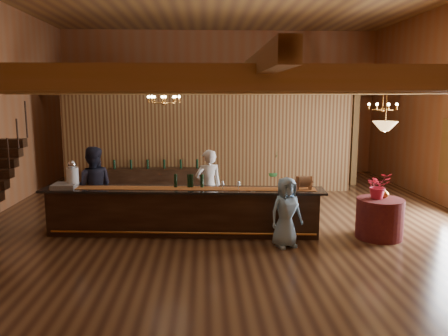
{
  "coord_description": "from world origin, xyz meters",
  "views": [
    {
      "loc": [
        -0.62,
        -10.16,
        3.0
      ],
      "look_at": [
        -0.14,
        0.69,
        1.22
      ],
      "focal_mm": 35.0,
      "sensor_mm": 36.0,
      "label": 1
    }
  ],
  "objects_px": {
    "raffle_drum": "(304,182)",
    "floor_plant": "(274,169)",
    "guest": "(286,212)",
    "beverage_dispenser": "(72,174)",
    "chandelier_left": "(164,99)",
    "bartender": "(208,187)",
    "pendant_lamp": "(385,126)",
    "chandelier_right": "(383,106)",
    "backbar_shelf": "(156,182)",
    "round_table": "(380,218)",
    "staff_second": "(93,187)",
    "tasting_bar": "(183,211)"
  },
  "relations": [
    {
      "from": "raffle_drum",
      "to": "floor_plant",
      "type": "bearing_deg",
      "value": 88.49
    },
    {
      "from": "guest",
      "to": "beverage_dispenser",
      "type": "bearing_deg",
      "value": 144.98
    },
    {
      "from": "chandelier_left",
      "to": "bartender",
      "type": "height_order",
      "value": "chandelier_left"
    },
    {
      "from": "pendant_lamp",
      "to": "floor_plant",
      "type": "height_order",
      "value": "pendant_lamp"
    },
    {
      "from": "beverage_dispenser",
      "to": "pendant_lamp",
      "type": "xyz_separation_m",
      "value": [
        6.65,
        -0.69,
        1.09
      ]
    },
    {
      "from": "raffle_drum",
      "to": "chandelier_right",
      "type": "xyz_separation_m",
      "value": [
        2.69,
        2.59,
        1.55
      ]
    },
    {
      "from": "raffle_drum",
      "to": "backbar_shelf",
      "type": "bearing_deg",
      "value": 130.51
    },
    {
      "from": "beverage_dispenser",
      "to": "backbar_shelf",
      "type": "xyz_separation_m",
      "value": [
        1.41,
        3.71,
        -0.9
      ]
    },
    {
      "from": "beverage_dispenser",
      "to": "raffle_drum",
      "type": "relative_size",
      "value": 1.76
    },
    {
      "from": "raffle_drum",
      "to": "bartender",
      "type": "distance_m",
      "value": 2.33
    },
    {
      "from": "bartender",
      "to": "guest",
      "type": "distance_m",
      "value": 2.33
    },
    {
      "from": "round_table",
      "to": "pendant_lamp",
      "type": "bearing_deg",
      "value": -26.57
    },
    {
      "from": "beverage_dispenser",
      "to": "pendant_lamp",
      "type": "distance_m",
      "value": 6.77
    },
    {
      "from": "raffle_drum",
      "to": "staff_second",
      "type": "relative_size",
      "value": 0.18
    },
    {
      "from": "chandelier_left",
      "to": "pendant_lamp",
      "type": "distance_m",
      "value": 5.25
    },
    {
      "from": "round_table",
      "to": "floor_plant",
      "type": "height_order",
      "value": "floor_plant"
    },
    {
      "from": "beverage_dispenser",
      "to": "round_table",
      "type": "bearing_deg",
      "value": -5.96
    },
    {
      "from": "tasting_bar",
      "to": "backbar_shelf",
      "type": "bearing_deg",
      "value": 109.08
    },
    {
      "from": "chandelier_right",
      "to": "floor_plant",
      "type": "distance_m",
      "value": 3.96
    },
    {
      "from": "backbar_shelf",
      "to": "bartender",
      "type": "height_order",
      "value": "bartender"
    },
    {
      "from": "floor_plant",
      "to": "beverage_dispenser",
      "type": "bearing_deg",
      "value": -140.3
    },
    {
      "from": "backbar_shelf",
      "to": "pendant_lamp",
      "type": "bearing_deg",
      "value": -40.02
    },
    {
      "from": "raffle_drum",
      "to": "bartender",
      "type": "relative_size",
      "value": 0.19
    },
    {
      "from": "chandelier_right",
      "to": "floor_plant",
      "type": "xyz_separation_m",
      "value": [
        -2.56,
        2.21,
        -2.06
      ]
    },
    {
      "from": "round_table",
      "to": "bartender",
      "type": "distance_m",
      "value": 3.89
    },
    {
      "from": "round_table",
      "to": "guest",
      "type": "xyz_separation_m",
      "value": [
        -2.11,
        -0.47,
        0.29
      ]
    },
    {
      "from": "staff_second",
      "to": "guest",
      "type": "relative_size",
      "value": 1.32
    },
    {
      "from": "beverage_dispenser",
      "to": "chandelier_left",
      "type": "distance_m",
      "value": 2.92
    },
    {
      "from": "beverage_dispenser",
      "to": "guest",
      "type": "xyz_separation_m",
      "value": [
        4.54,
        -1.16,
        -0.6
      ]
    },
    {
      "from": "pendant_lamp",
      "to": "beverage_dispenser",
      "type": "bearing_deg",
      "value": 174.04
    },
    {
      "from": "tasting_bar",
      "to": "chandelier_left",
      "type": "relative_size",
      "value": 7.74
    },
    {
      "from": "round_table",
      "to": "floor_plant",
      "type": "distance_m",
      "value": 5.2
    },
    {
      "from": "chandelier_right",
      "to": "pendant_lamp",
      "type": "distance_m",
      "value": 2.98
    },
    {
      "from": "backbar_shelf",
      "to": "staff_second",
      "type": "height_order",
      "value": "staff_second"
    },
    {
      "from": "chandelier_right",
      "to": "bartender",
      "type": "xyz_separation_m",
      "value": [
        -4.72,
        -1.5,
        -1.86
      ]
    },
    {
      "from": "chandelier_left",
      "to": "pendant_lamp",
      "type": "relative_size",
      "value": 0.89
    },
    {
      "from": "beverage_dispenser",
      "to": "guest",
      "type": "relative_size",
      "value": 0.42
    },
    {
      "from": "backbar_shelf",
      "to": "floor_plant",
      "type": "height_order",
      "value": "floor_plant"
    },
    {
      "from": "backbar_shelf",
      "to": "pendant_lamp",
      "type": "height_order",
      "value": "pendant_lamp"
    },
    {
      "from": "pendant_lamp",
      "to": "staff_second",
      "type": "relative_size",
      "value": 0.48
    },
    {
      "from": "raffle_drum",
      "to": "tasting_bar",
      "type": "bearing_deg",
      "value": 174.15
    },
    {
      "from": "round_table",
      "to": "staff_second",
      "type": "distance_m",
      "value": 6.43
    },
    {
      "from": "tasting_bar",
      "to": "chandelier_right",
      "type": "relative_size",
      "value": 7.74
    },
    {
      "from": "raffle_drum",
      "to": "backbar_shelf",
      "type": "relative_size",
      "value": 0.12
    },
    {
      "from": "floor_plant",
      "to": "chandelier_left",
      "type": "bearing_deg",
      "value": -139.36
    },
    {
      "from": "floor_plant",
      "to": "tasting_bar",
      "type": "bearing_deg",
      "value": -121.07
    },
    {
      "from": "chandelier_left",
      "to": "beverage_dispenser",
      "type": "bearing_deg",
      "value": -141.97
    },
    {
      "from": "round_table",
      "to": "staff_second",
      "type": "height_order",
      "value": "staff_second"
    },
    {
      "from": "staff_second",
      "to": "floor_plant",
      "type": "bearing_deg",
      "value": -147.27
    },
    {
      "from": "backbar_shelf",
      "to": "round_table",
      "type": "relative_size",
      "value": 2.97
    }
  ]
}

